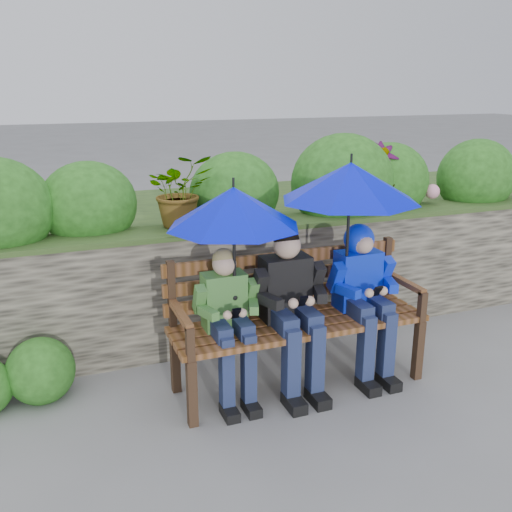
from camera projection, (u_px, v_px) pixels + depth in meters
name	position (u px, v px, depth m)	size (l,w,h in m)	color
ground	(261.00, 381.00, 4.27)	(60.00, 60.00, 0.00)	slate
garden_backdrop	(204.00, 249.00, 5.55)	(8.00, 2.85, 1.76)	#333029
park_bench	(295.00, 310.00, 4.13)	(1.86, 0.54, 0.98)	#382518
boy_left	(229.00, 316.00, 3.86)	(0.44, 0.51, 1.08)	#3A702B
boy_middle	(291.00, 302.00, 3.99)	(0.52, 0.60, 1.18)	black
boy_right	(363.00, 287.00, 4.20)	(0.49, 0.59, 1.15)	#0C3AC5
umbrella_left	(234.00, 207.00, 3.68)	(0.90, 0.90, 0.84)	#000CE5
umbrella_right	(350.00, 182.00, 3.94)	(0.99, 0.99, 0.93)	#000CE5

